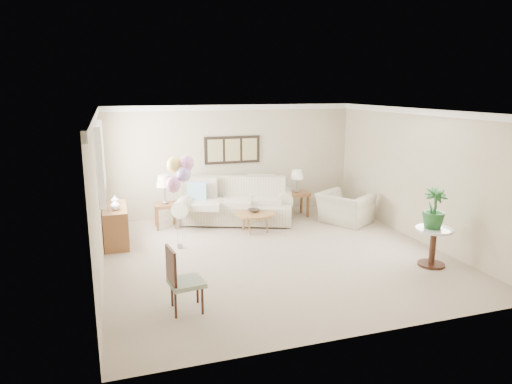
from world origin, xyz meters
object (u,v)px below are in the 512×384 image
(coffee_table, at_px, (255,214))
(accent_chair, at_px, (181,278))
(sofa, at_px, (236,205))
(armchair, at_px, (345,208))
(balloon_cluster, at_px, (179,172))

(coffee_table, bearing_deg, accent_chair, -123.43)
(sofa, bearing_deg, armchair, -20.54)
(coffee_table, distance_m, balloon_cluster, 2.03)
(sofa, bearing_deg, balloon_cluster, -136.50)
(armchair, distance_m, accent_chair, 5.15)
(armchair, distance_m, balloon_cluster, 3.95)
(sofa, xyz_separation_m, accent_chair, (-1.84, -3.93, 0.08))
(armchair, relative_size, accent_chair, 1.16)
(accent_chair, xyz_separation_m, balloon_cluster, (0.39, 2.55, 0.99))
(sofa, xyz_separation_m, balloon_cluster, (-1.45, -1.38, 1.07))
(coffee_table, bearing_deg, armchair, -0.26)
(accent_chair, bearing_deg, balloon_cluster, 81.38)
(sofa, xyz_separation_m, armchair, (2.31, -0.86, -0.05))
(balloon_cluster, bearing_deg, sofa, 43.50)
(sofa, xyz_separation_m, coffee_table, (0.19, -0.85, -0.01))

